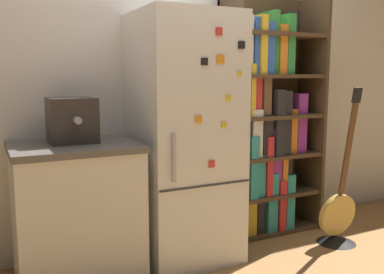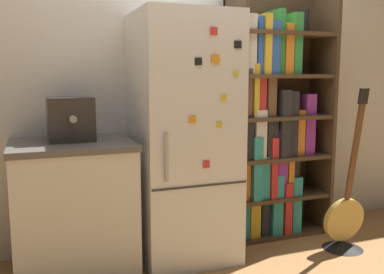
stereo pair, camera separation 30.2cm
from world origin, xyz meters
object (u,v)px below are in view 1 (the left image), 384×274
object	(u,v)px
espresso_machine	(72,120)
guitar	(338,221)
refrigerator	(184,138)
bookshelf	(264,128)

from	to	relation	value
espresso_machine	guitar	bearing A→B (deg)	-11.59
refrigerator	bookshelf	bearing A→B (deg)	11.52
refrigerator	guitar	xyz separation A→B (m)	(1.15, -0.33, -0.68)
espresso_machine	guitar	world-z (taller)	guitar
espresso_machine	guitar	distance (m)	2.11
bookshelf	espresso_machine	world-z (taller)	bookshelf
refrigerator	espresso_machine	bearing A→B (deg)	175.68
guitar	espresso_machine	bearing A→B (deg)	168.41
bookshelf	espresso_machine	size ratio (longest dim) A/B	5.94
bookshelf	espresso_machine	distance (m)	1.55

